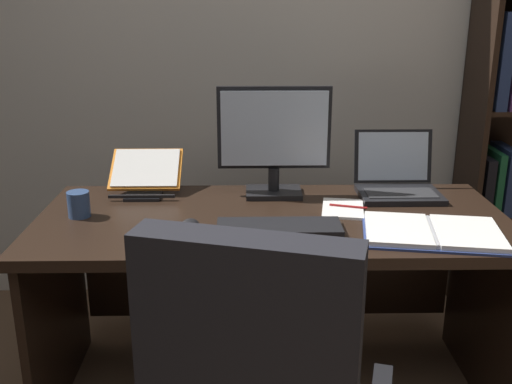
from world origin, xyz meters
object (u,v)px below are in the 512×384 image
at_px(open_binder, 433,232).
at_px(desk, 271,257).
at_px(monitor, 274,142).
at_px(computer_mouse, 190,226).
at_px(notepad, 343,209).
at_px(coffee_mug, 79,204).
at_px(reading_stand_with_book, 146,173).
at_px(laptop, 397,181).
at_px(pen, 348,206).
at_px(keyboard, 279,228).

bearing_deg(open_binder, desk, 161.69).
xyz_separation_m(monitor, computer_mouse, (-0.30, -0.40, -0.19)).
distance_m(monitor, notepad, 0.38).
bearing_deg(coffee_mug, notepad, 3.14).
height_order(computer_mouse, reading_stand_with_book, reading_stand_with_book).
bearing_deg(coffee_mug, open_binder, -9.55).
distance_m(laptop, notepad, 0.32).
bearing_deg(pen, open_binder, -47.36).
relative_size(notepad, pen, 1.50).
distance_m(monitor, reading_stand_with_book, 0.54).
xyz_separation_m(keyboard, pen, (0.27, 0.21, 0.00)).
relative_size(desk, monitor, 3.84).
xyz_separation_m(desk, pen, (0.29, -0.02, 0.21)).
bearing_deg(open_binder, coffee_mug, 179.86).
distance_m(monitor, pen, 0.39).
relative_size(desk, keyboard, 4.04).
height_order(desk, notepad, notepad).
height_order(keyboard, pen, keyboard).
relative_size(monitor, computer_mouse, 4.25).
xyz_separation_m(computer_mouse, reading_stand_with_book, (-0.22, 0.45, 0.06)).
bearing_deg(keyboard, computer_mouse, 180.00).
bearing_deg(desk, coffee_mug, -174.28).
height_order(open_binder, pen, open_binder).
height_order(notepad, coffee_mug, coffee_mug).
bearing_deg(open_binder, reading_stand_with_book, 163.41).
bearing_deg(reading_stand_with_book, keyboard, -40.98).
distance_m(monitor, coffee_mug, 0.77).
bearing_deg(computer_mouse, open_binder, -3.55).
relative_size(desk, laptop, 5.33).
distance_m(computer_mouse, reading_stand_with_book, 0.50).
distance_m(laptop, pen, 0.30).
xyz_separation_m(open_binder, notepad, (-0.26, 0.26, -0.01)).
relative_size(laptop, reading_stand_with_book, 1.11).
distance_m(computer_mouse, open_binder, 0.81).
bearing_deg(computer_mouse, laptop, 26.62).
bearing_deg(pen, coffee_mug, -176.93).
relative_size(keyboard, notepad, 2.00).
height_order(monitor, reading_stand_with_book, monitor).
relative_size(computer_mouse, reading_stand_with_book, 0.36).
height_order(monitor, coffee_mug, monitor).
distance_m(keyboard, pen, 0.34).
height_order(desk, open_binder, open_binder).
bearing_deg(open_binder, keyboard, -176.23).
xyz_separation_m(monitor, pen, (0.27, -0.19, -0.20)).
bearing_deg(laptop, notepad, -142.16).
relative_size(desk, coffee_mug, 18.20).
relative_size(desk, reading_stand_with_book, 5.93).
distance_m(computer_mouse, notepad, 0.59).
bearing_deg(monitor, reading_stand_with_book, 174.27).
bearing_deg(monitor, computer_mouse, -127.10).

